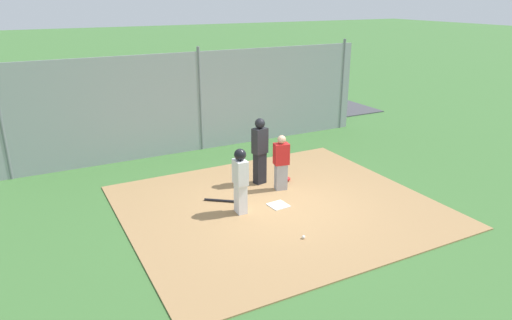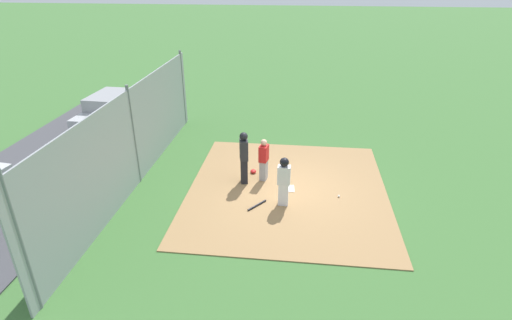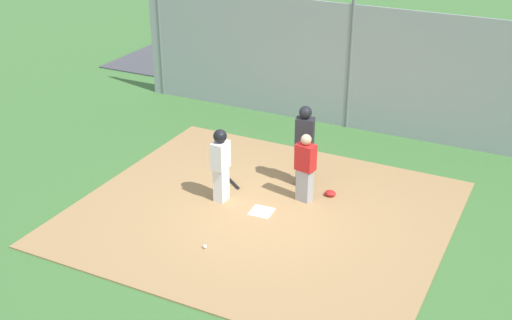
{
  "view_description": "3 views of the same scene",
  "coord_description": "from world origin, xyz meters",
  "px_view_note": "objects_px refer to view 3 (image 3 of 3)",
  "views": [
    {
      "loc": [
        5.21,
        8.75,
        4.86
      ],
      "look_at": [
        0.01,
        -1.15,
        0.84
      ],
      "focal_mm": 32.35,
      "sensor_mm": 36.0,
      "label": 1
    },
    {
      "loc": [
        11.52,
        0.3,
        6.61
      ],
      "look_at": [
        -0.02,
        -1.05,
        1.01
      ],
      "focal_mm": 28.17,
      "sensor_mm": 36.0,
      "label": 2
    },
    {
      "loc": [
        -5.07,
        10.38,
        6.73
      ],
      "look_at": [
        0.26,
        -0.26,
        1.02
      ],
      "focal_mm": 46.63,
      "sensor_mm": 36.0,
      "label": 3
    }
  ],
  "objects_px": {
    "catcher": "(305,167)",
    "umpire": "(304,144)",
    "catcher_mask": "(330,193)",
    "runner": "(221,161)",
    "home_plate": "(262,212)",
    "baseball_bat": "(231,181)",
    "baseball": "(205,246)",
    "parked_car_white": "(305,51)"
  },
  "relations": [
    {
      "from": "catcher",
      "to": "umpire",
      "type": "relative_size",
      "value": 0.82
    },
    {
      "from": "catcher",
      "to": "home_plate",
      "type": "bearing_deg",
      "value": -22.47
    },
    {
      "from": "catcher",
      "to": "parked_car_white",
      "type": "height_order",
      "value": "catcher"
    },
    {
      "from": "catcher",
      "to": "runner",
      "type": "xyz_separation_m",
      "value": [
        1.54,
        0.75,
        0.13
      ]
    },
    {
      "from": "catcher_mask",
      "to": "parked_car_white",
      "type": "relative_size",
      "value": 0.05
    },
    {
      "from": "catcher",
      "to": "baseball_bat",
      "type": "height_order",
      "value": "catcher"
    },
    {
      "from": "umpire",
      "to": "catcher_mask",
      "type": "distance_m",
      "value": 1.17
    },
    {
      "from": "baseball_bat",
      "to": "parked_car_white",
      "type": "height_order",
      "value": "parked_car_white"
    },
    {
      "from": "catcher_mask",
      "to": "runner",
      "type": "bearing_deg",
      "value": 30.68
    },
    {
      "from": "runner",
      "to": "umpire",
      "type": "bearing_deg",
      "value": 49.87
    },
    {
      "from": "umpire",
      "to": "runner",
      "type": "xyz_separation_m",
      "value": [
        1.25,
        1.38,
        -0.07
      ]
    },
    {
      "from": "baseball_bat",
      "to": "baseball",
      "type": "relative_size",
      "value": 10.43
    },
    {
      "from": "umpire",
      "to": "runner",
      "type": "distance_m",
      "value": 1.86
    },
    {
      "from": "home_plate",
      "to": "catcher_mask",
      "type": "distance_m",
      "value": 1.6
    },
    {
      "from": "runner",
      "to": "parked_car_white",
      "type": "distance_m",
      "value": 9.21
    },
    {
      "from": "home_plate",
      "to": "runner",
      "type": "relative_size",
      "value": 0.28
    },
    {
      "from": "runner",
      "to": "home_plate",
      "type": "bearing_deg",
      "value": -3.65
    },
    {
      "from": "runner",
      "to": "baseball_bat",
      "type": "height_order",
      "value": "runner"
    },
    {
      "from": "baseball_bat",
      "to": "runner",
      "type": "bearing_deg",
      "value": 141.78
    },
    {
      "from": "umpire",
      "to": "parked_car_white",
      "type": "bearing_deg",
      "value": -170.13
    },
    {
      "from": "home_plate",
      "to": "parked_car_white",
      "type": "distance_m",
      "value": 9.56
    },
    {
      "from": "umpire",
      "to": "parked_car_white",
      "type": "relative_size",
      "value": 0.41
    },
    {
      "from": "umpire",
      "to": "parked_car_white",
      "type": "xyz_separation_m",
      "value": [
        3.15,
        -7.62,
        -0.38
      ]
    },
    {
      "from": "baseball",
      "to": "baseball_bat",
      "type": "bearing_deg",
      "value": -71.9
    },
    {
      "from": "catcher",
      "to": "parked_car_white",
      "type": "bearing_deg",
      "value": -146.06
    },
    {
      "from": "home_plate",
      "to": "baseball_bat",
      "type": "bearing_deg",
      "value": -36.83
    },
    {
      "from": "baseball_bat",
      "to": "catcher_mask",
      "type": "relative_size",
      "value": 3.21
    },
    {
      "from": "baseball",
      "to": "parked_car_white",
      "type": "relative_size",
      "value": 0.02
    },
    {
      "from": "home_plate",
      "to": "catcher",
      "type": "xyz_separation_m",
      "value": [
        -0.57,
        -0.85,
        0.75
      ]
    },
    {
      "from": "umpire",
      "to": "baseball_bat",
      "type": "distance_m",
      "value": 1.82
    },
    {
      "from": "catcher",
      "to": "catcher_mask",
      "type": "xyz_separation_m",
      "value": [
        -0.42,
        -0.41,
        -0.7
      ]
    },
    {
      "from": "catcher",
      "to": "umpire",
      "type": "bearing_deg",
      "value": -143.94
    },
    {
      "from": "baseball_bat",
      "to": "catcher_mask",
      "type": "bearing_deg",
      "value": -132.76
    },
    {
      "from": "runner",
      "to": "baseball",
      "type": "bearing_deg",
      "value": -68.38
    },
    {
      "from": "runner",
      "to": "parked_car_white",
      "type": "relative_size",
      "value": 0.36
    },
    {
      "from": "catcher_mask",
      "to": "baseball",
      "type": "height_order",
      "value": "catcher_mask"
    },
    {
      "from": "home_plate",
      "to": "catcher",
      "type": "relative_size",
      "value": 0.3
    },
    {
      "from": "umpire",
      "to": "baseball",
      "type": "relative_size",
      "value": 24.46
    },
    {
      "from": "umpire",
      "to": "catcher_mask",
      "type": "relative_size",
      "value": 7.54
    },
    {
      "from": "runner",
      "to": "catcher_mask",
      "type": "xyz_separation_m",
      "value": [
        -1.96,
        -1.16,
        -0.83
      ]
    },
    {
      "from": "baseball",
      "to": "parked_car_white",
      "type": "height_order",
      "value": "parked_car_white"
    },
    {
      "from": "umpire",
      "to": "baseball",
      "type": "height_order",
      "value": "umpire"
    }
  ]
}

